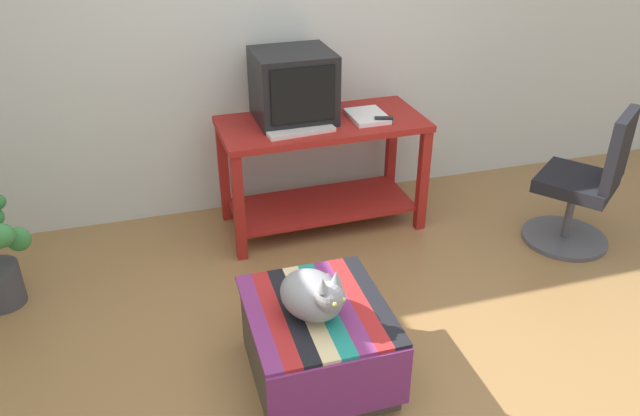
# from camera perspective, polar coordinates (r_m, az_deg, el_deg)

# --- Properties ---
(ground_plane) EXTENTS (14.00, 14.00, 0.00)m
(ground_plane) POSITION_cam_1_polar(r_m,az_deg,el_deg) (2.90, 4.21, -17.72)
(ground_plane) COLOR olive
(back_wall) EXTENTS (8.00, 0.10, 2.60)m
(back_wall) POSITION_cam_1_polar(r_m,az_deg,el_deg) (4.04, -5.68, 17.42)
(back_wall) COLOR silver
(back_wall) RESTS_ON ground_plane
(desk) EXTENTS (1.27, 0.61, 0.72)m
(desk) POSITION_cam_1_polar(r_m,az_deg,el_deg) (3.94, 0.18, 4.78)
(desk) COLOR maroon
(desk) RESTS_ON ground_plane
(tv_monitor) EXTENTS (0.47, 0.44, 0.42)m
(tv_monitor) POSITION_cam_1_polar(r_m,az_deg,el_deg) (3.81, -2.46, 10.98)
(tv_monitor) COLOR black
(tv_monitor) RESTS_ON desk
(keyboard) EXTENTS (0.41, 0.19, 0.02)m
(keyboard) POSITION_cam_1_polar(r_m,az_deg,el_deg) (3.68, -1.86, 7.11)
(keyboard) COLOR beige
(keyboard) RESTS_ON desk
(book) EXTENTS (0.23, 0.29, 0.03)m
(book) POSITION_cam_1_polar(r_m,az_deg,el_deg) (3.90, 4.35, 8.35)
(book) COLOR white
(book) RESTS_ON desk
(ottoman_with_blanket) EXTENTS (0.61, 0.69, 0.39)m
(ottoman_with_blanket) POSITION_cam_1_polar(r_m,az_deg,el_deg) (2.90, -0.22, -12.17)
(ottoman_with_blanket) COLOR #4C4238
(ottoman_with_blanket) RESTS_ON ground_plane
(cat) EXTENTS (0.35, 0.41, 0.26)m
(cat) POSITION_cam_1_polar(r_m,az_deg,el_deg) (2.68, -0.52, -7.93)
(cat) COLOR gray
(cat) RESTS_ON ottoman_with_blanket
(office_chair) EXTENTS (0.59, 0.59, 0.89)m
(office_chair) POSITION_cam_1_polar(r_m,az_deg,el_deg) (4.08, 23.02, 1.66)
(office_chair) COLOR #4C4C51
(office_chair) RESTS_ON ground_plane
(stapler) EXTENTS (0.12, 0.06, 0.04)m
(stapler) POSITION_cam_1_polar(r_m,az_deg,el_deg) (3.82, 5.83, 7.96)
(stapler) COLOR black
(stapler) RESTS_ON desk
(pen) EXTENTS (0.12, 0.09, 0.01)m
(pen) POSITION_cam_1_polar(r_m,az_deg,el_deg) (3.99, 4.73, 8.66)
(pen) COLOR black
(pen) RESTS_ON desk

